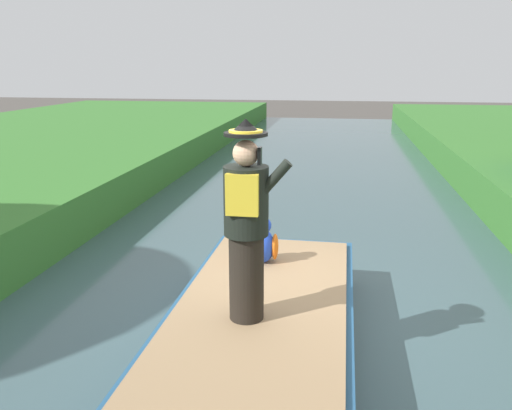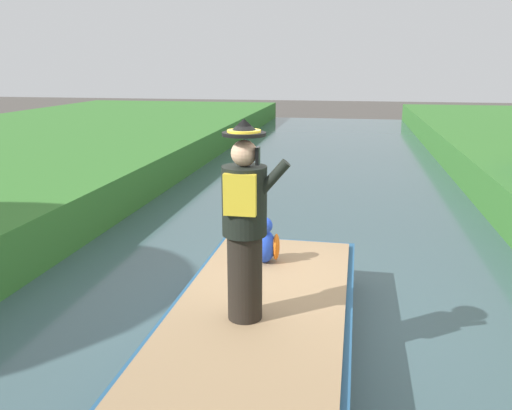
# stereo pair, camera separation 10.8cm
# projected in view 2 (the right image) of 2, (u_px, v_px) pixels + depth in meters

# --- Properties ---
(ground_plane) EXTENTS (80.00, 80.00, 0.00)m
(ground_plane) POSITION_uv_depth(u_px,v_px,m) (270.00, 335.00, 5.93)
(ground_plane) COLOR #4C4742
(canal_water) EXTENTS (6.92, 48.00, 0.10)m
(canal_water) POSITION_uv_depth(u_px,v_px,m) (270.00, 331.00, 5.92)
(canal_water) COLOR #3D565B
(canal_water) RESTS_ON ground
(boat) EXTENTS (1.84, 4.22, 0.61)m
(boat) POSITION_uv_depth(u_px,v_px,m) (261.00, 330.00, 5.25)
(boat) COLOR #23517A
(boat) RESTS_ON canal_water
(person_pirate) EXTENTS (0.61, 0.42, 1.85)m
(person_pirate) POSITION_uv_depth(u_px,v_px,m) (245.00, 223.00, 4.61)
(person_pirate) COLOR black
(person_pirate) RESTS_ON boat
(parrot_plush) EXTENTS (0.36, 0.35, 0.57)m
(parrot_plush) POSITION_uv_depth(u_px,v_px,m) (264.00, 243.00, 6.15)
(parrot_plush) COLOR blue
(parrot_plush) RESTS_ON boat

